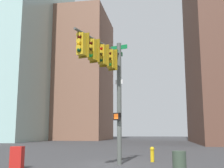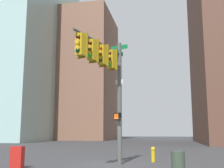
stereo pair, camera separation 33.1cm
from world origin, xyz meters
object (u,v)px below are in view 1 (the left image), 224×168
Objects in this scene: signal_pole_assembly at (107,73)px; newspaper_box at (17,158)px; litter_bin at (179,163)px; fire_hydrant at (152,154)px.

newspaper_box is at bearing -55.17° from signal_pole_assembly.
litter_bin is 7.50m from newspaper_box.
newspaper_box is at bearing 125.03° from fire_hydrant.
litter_bin is at bearing -165.46° from fire_hydrant.
fire_hydrant is at bearing -60.62° from newspaper_box.
signal_pole_assembly reaches higher than newspaper_box.
fire_hydrant is 0.92× the size of litter_bin.
signal_pole_assembly is 7.78× the size of fire_hydrant.
signal_pole_assembly is 5.65m from fire_hydrant.
newspaper_box reaches higher than fire_hydrant.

